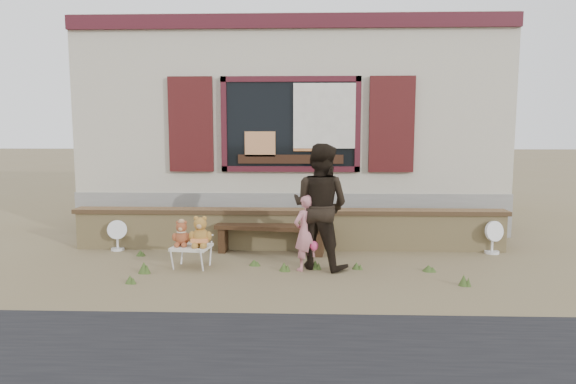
{
  "coord_description": "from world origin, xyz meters",
  "views": [
    {
      "loc": [
        0.28,
        -7.31,
        2.01
      ],
      "look_at": [
        0.0,
        0.6,
        1.0
      ],
      "focal_mm": 32.0,
      "sensor_mm": 36.0,
      "label": 1
    }
  ],
  "objects_px": {
    "teddy_bear_left": "(182,233)",
    "teddy_bear_right": "(200,231)",
    "folding_chair": "(191,248)",
    "bench": "(271,233)",
    "adult": "(320,206)",
    "child": "(306,233)"
  },
  "relations": [
    {
      "from": "teddy_bear_left",
      "to": "child",
      "type": "relative_size",
      "value": 0.35
    },
    {
      "from": "teddy_bear_left",
      "to": "child",
      "type": "bearing_deg",
      "value": 4.12
    },
    {
      "from": "folding_chair",
      "to": "teddy_bear_left",
      "type": "relative_size",
      "value": 1.53
    },
    {
      "from": "teddy_bear_right",
      "to": "child",
      "type": "relative_size",
      "value": 0.41
    },
    {
      "from": "teddy_bear_right",
      "to": "adult",
      "type": "xyz_separation_m",
      "value": [
        1.7,
        0.09,
        0.35
      ]
    },
    {
      "from": "child",
      "to": "adult",
      "type": "height_order",
      "value": "adult"
    },
    {
      "from": "teddy_bear_left",
      "to": "teddy_bear_right",
      "type": "xyz_separation_m",
      "value": [
        0.28,
        -0.03,
        0.04
      ]
    },
    {
      "from": "teddy_bear_right",
      "to": "adult",
      "type": "height_order",
      "value": "adult"
    },
    {
      "from": "folding_chair",
      "to": "bench",
      "type": "bearing_deg",
      "value": 46.55
    },
    {
      "from": "teddy_bear_right",
      "to": "child",
      "type": "height_order",
      "value": "child"
    },
    {
      "from": "bench",
      "to": "child",
      "type": "xyz_separation_m",
      "value": [
        0.55,
        -0.97,
        0.2
      ]
    },
    {
      "from": "teddy_bear_left",
      "to": "teddy_bear_right",
      "type": "relative_size",
      "value": 0.83
    },
    {
      "from": "folding_chair",
      "to": "teddy_bear_left",
      "type": "height_order",
      "value": "teddy_bear_left"
    },
    {
      "from": "teddy_bear_left",
      "to": "teddy_bear_right",
      "type": "bearing_deg",
      "value": -0.0
    },
    {
      "from": "folding_chair",
      "to": "adult",
      "type": "relative_size",
      "value": 0.32
    },
    {
      "from": "teddy_bear_left",
      "to": "teddy_bear_right",
      "type": "distance_m",
      "value": 0.28
    },
    {
      "from": "folding_chair",
      "to": "adult",
      "type": "bearing_deg",
      "value": 9.22
    },
    {
      "from": "bench",
      "to": "adult",
      "type": "relative_size",
      "value": 1.02
    },
    {
      "from": "bench",
      "to": "child",
      "type": "relative_size",
      "value": 1.69
    },
    {
      "from": "child",
      "to": "bench",
      "type": "bearing_deg",
      "value": -99.91
    },
    {
      "from": "teddy_bear_right",
      "to": "bench",
      "type": "bearing_deg",
      "value": 50.99
    },
    {
      "from": "bench",
      "to": "adult",
      "type": "bearing_deg",
      "value": -40.33
    }
  ]
}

